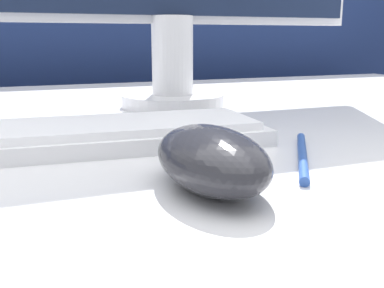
% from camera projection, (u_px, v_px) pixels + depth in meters
% --- Properties ---
extents(partition_panel, '(5.00, 0.03, 1.05)m').
position_uv_depth(partition_panel, '(48.00, 174.00, 1.21)').
color(partition_panel, navy).
rests_on(partition_panel, ground_plane).
extents(computer_mouse_near, '(0.07, 0.13, 0.05)m').
position_uv_depth(computer_mouse_near, '(211.00, 158.00, 0.32)').
color(computer_mouse_near, '#232328').
rests_on(computer_mouse_near, desk).
extents(keyboard, '(0.43, 0.14, 0.02)m').
position_uv_depth(keyboard, '(57.00, 137.00, 0.44)').
color(keyboard, white).
rests_on(keyboard, desk).
extents(pen, '(0.09, 0.14, 0.01)m').
position_uv_depth(pen, '(302.00, 155.00, 0.40)').
color(pen, '#284C9E').
rests_on(pen, desk).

